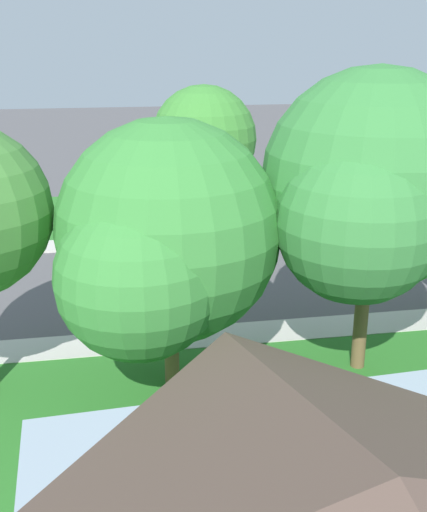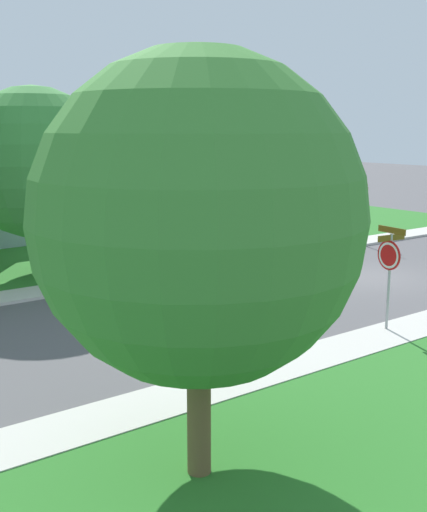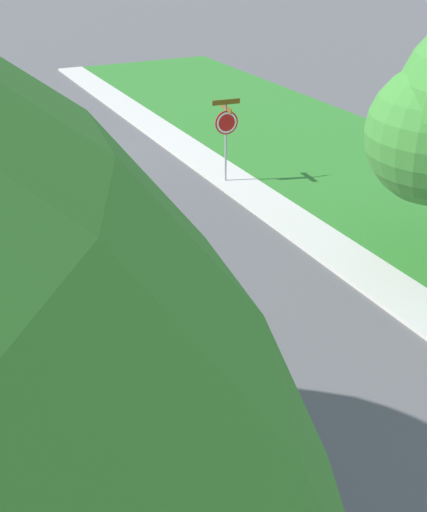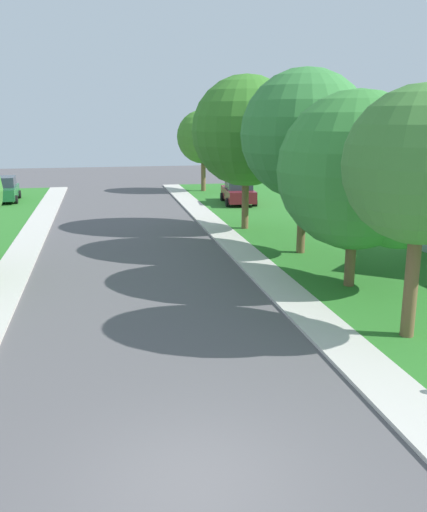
# 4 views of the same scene
# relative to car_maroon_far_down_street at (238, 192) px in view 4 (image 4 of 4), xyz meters

# --- Properties ---
(ground_plane) EXTENTS (120.00, 120.00, 0.00)m
(ground_plane) POSITION_rel_car_maroon_far_down_street_xyz_m (-7.85, -28.46, -0.87)
(ground_plane) COLOR #565456
(sidewalk_east) EXTENTS (1.40, 56.00, 0.10)m
(sidewalk_east) POSITION_rel_car_maroon_far_down_street_xyz_m (-3.15, -16.46, -0.82)
(sidewalk_east) COLOR beige
(sidewalk_east) RESTS_ON ground
(lawn_east) EXTENTS (8.00, 56.00, 0.08)m
(lawn_east) POSITION_rel_car_maroon_far_down_street_xyz_m (1.55, -16.46, -0.83)
(lawn_east) COLOR #2D7528
(lawn_east) RESTS_ON ground
(sidewalk_west) EXTENTS (1.40, 56.00, 0.10)m
(sidewalk_west) POSITION_rel_car_maroon_far_down_street_xyz_m (-12.55, -16.46, -0.82)
(sidewalk_west) COLOR beige
(sidewalk_west) RESTS_ON ground
(car_maroon_far_down_street) EXTENTS (2.30, 4.43, 1.76)m
(car_maroon_far_down_street) POSITION_rel_car_maroon_far_down_street_xyz_m (0.00, 0.00, 0.00)
(car_maroon_far_down_street) COLOR maroon
(car_maroon_far_down_street) RESTS_ON ground
(car_green_behind_trees) EXTENTS (2.21, 4.39, 1.76)m
(car_green_behind_trees) POSITION_rel_car_maroon_far_down_street_xyz_m (-15.76, 4.26, 0.00)
(car_green_behind_trees) COLOR #1E6033
(car_green_behind_trees) RESTS_ON ground
(tree_sidewalk_mid) EXTENTS (4.42, 4.11, 6.35)m
(tree_sidewalk_mid) POSITION_rel_car_maroon_far_down_street_xyz_m (-0.88, 6.79, 3.27)
(tree_sidewalk_mid) COLOR brown
(tree_sidewalk_mid) RESTS_ON ground
(tree_across_left) EXTENTS (5.72, 5.32, 7.74)m
(tree_across_left) POSITION_rel_car_maroon_far_down_street_xyz_m (-0.46, -14.38, 4.02)
(tree_across_left) COLOR brown
(tree_across_left) RESTS_ON ground
(tree_sidewalk_near) EXTENTS (5.96, 5.54, 7.86)m
(tree_sidewalk_near) POSITION_rel_car_maroon_far_down_street_xyz_m (-1.44, -8.71, 4.03)
(tree_sidewalk_near) COLOR brown
(tree_sidewalk_near) RESTS_ON ground
(tree_corner_large) EXTENTS (5.63, 5.24, 6.66)m
(tree_corner_large) POSITION_rel_car_maroon_far_down_street_xyz_m (-0.49, -19.28, 3.00)
(tree_corner_large) COLOR brown
(tree_corner_large) RESTS_ON ground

